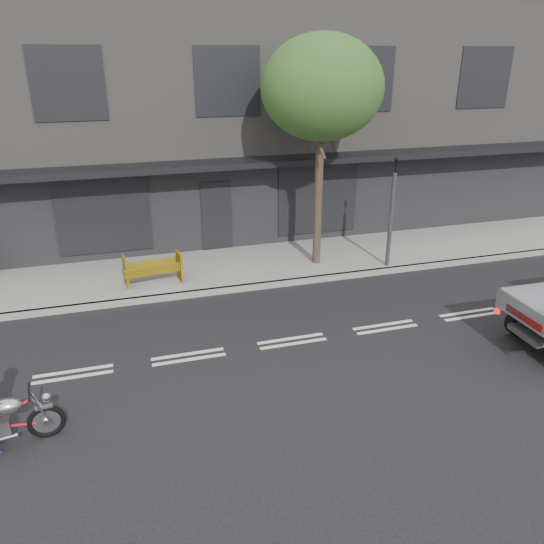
{
  "coord_description": "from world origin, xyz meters",
  "views": [
    {
      "loc": [
        -3.5,
        -10.15,
        6.19
      ],
      "look_at": [
        -0.33,
        0.5,
        1.58
      ],
      "focal_mm": 35.0,
      "sensor_mm": 36.0,
      "label": 1
    }
  ],
  "objects_px": {
    "traffic_light_pole": "(391,218)",
    "motorcycle": "(2,421)",
    "street_tree": "(322,89)",
    "construction_barrier": "(154,272)"
  },
  "relations": [
    {
      "from": "traffic_light_pole",
      "to": "motorcycle",
      "type": "xyz_separation_m",
      "value": [
        -9.96,
        -5.33,
        -1.14
      ]
    },
    {
      "from": "traffic_light_pole",
      "to": "motorcycle",
      "type": "bearing_deg",
      "value": -151.86
    },
    {
      "from": "street_tree",
      "to": "construction_barrier",
      "type": "distance_m",
      "value": 6.85
    },
    {
      "from": "street_tree",
      "to": "construction_barrier",
      "type": "height_order",
      "value": "street_tree"
    },
    {
      "from": "street_tree",
      "to": "motorcycle",
      "type": "relative_size",
      "value": 3.46
    },
    {
      "from": "traffic_light_pole",
      "to": "motorcycle",
      "type": "height_order",
      "value": "traffic_light_pole"
    },
    {
      "from": "motorcycle",
      "to": "construction_barrier",
      "type": "relative_size",
      "value": 1.22
    },
    {
      "from": "motorcycle",
      "to": "construction_barrier",
      "type": "xyz_separation_m",
      "value": [
        2.98,
        5.72,
        0.08
      ]
    },
    {
      "from": "traffic_light_pole",
      "to": "construction_barrier",
      "type": "bearing_deg",
      "value": 176.78
    },
    {
      "from": "traffic_light_pole",
      "to": "construction_barrier",
      "type": "distance_m",
      "value": 7.07
    }
  ]
}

